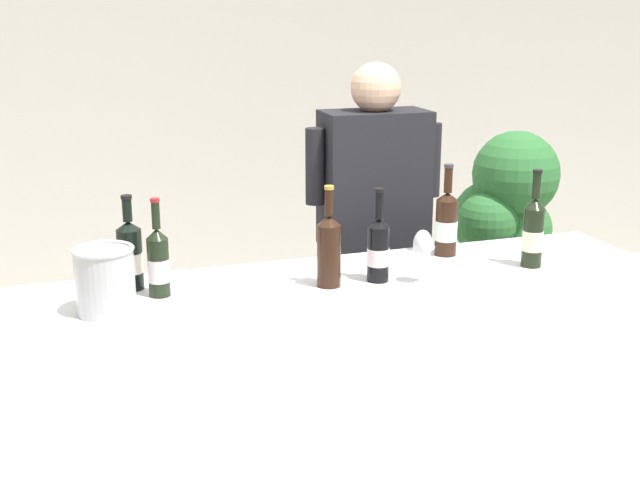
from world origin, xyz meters
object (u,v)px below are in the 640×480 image
at_px(ice_bucket, 105,280).
at_px(person_server, 373,259).
at_px(wine_bottle_5, 378,249).
at_px(wine_glass, 423,247).
at_px(potted_shrub, 502,231).
at_px(wine_bottle_4, 533,232).
at_px(wine_bottle_3, 130,255).
at_px(wine_bottle_0, 158,262).
at_px(wine_bottle_1, 446,223).
at_px(wine_bottle_2, 329,249).

height_order(ice_bucket, person_server, person_server).
xyz_separation_m(wine_bottle_5, person_server, (0.26, 0.69, -0.26)).
distance_m(wine_glass, potted_shrub, 1.39).
xyz_separation_m(wine_glass, potted_shrub, (0.92, 1.01, -0.28)).
xyz_separation_m(wine_bottle_5, ice_bucket, (-0.91, -0.02, -0.01)).
xyz_separation_m(person_server, potted_shrub, (0.79, 0.25, -0.01)).
height_order(wine_bottle_4, wine_glass, wine_bottle_4).
xyz_separation_m(wine_bottle_3, potted_shrub, (1.87, 0.76, -0.27)).
relative_size(wine_bottle_0, potted_shrub, 0.25).
bearing_deg(wine_bottle_1, wine_glass, -129.98).
distance_m(wine_bottle_0, wine_bottle_3, 0.13).
bearing_deg(wine_bottle_4, wine_bottle_3, 171.72).
bearing_deg(person_server, wine_bottle_0, -148.87).
height_order(wine_bottle_4, potted_shrub, wine_bottle_4).
bearing_deg(wine_bottle_5, wine_bottle_0, 173.53).
distance_m(wine_bottle_5, wine_glass, 0.15).
relative_size(wine_bottle_0, wine_bottle_1, 0.93).
bearing_deg(ice_bucket, wine_bottle_3, 64.90).
distance_m(wine_glass, person_server, 0.81).
distance_m(wine_bottle_2, wine_glass, 0.32).
xyz_separation_m(wine_glass, ice_bucket, (-1.05, 0.04, -0.02)).
distance_m(wine_bottle_3, wine_bottle_4, 1.43).
relative_size(wine_bottle_2, wine_bottle_5, 1.06).
relative_size(wine_bottle_5, ice_bucket, 1.56).
relative_size(wine_bottle_1, wine_bottle_3, 1.09).
relative_size(wine_bottle_1, potted_shrub, 0.27).
relative_size(wine_bottle_0, wine_bottle_4, 0.92).
bearing_deg(wine_bottle_2, potted_shrub, 37.31).
height_order(wine_bottle_3, wine_bottle_5, wine_bottle_5).
xyz_separation_m(wine_bottle_0, wine_bottle_3, (-0.08, 0.10, 0.00)).
relative_size(wine_bottle_0, wine_bottle_3, 1.02).
height_order(wine_bottle_1, ice_bucket, wine_bottle_1).
bearing_deg(wine_bottle_0, wine_bottle_4, -4.56).
bearing_deg(wine_bottle_1, wine_bottle_2, -159.33).
bearing_deg(wine_bottle_5, wine_glass, -26.24).
distance_m(person_server, potted_shrub, 0.83).
relative_size(wine_bottle_4, ice_bucket, 1.70).
bearing_deg(wine_bottle_5, wine_bottle_1, 29.55).
bearing_deg(ice_bucket, wine_bottle_1, 10.14).
bearing_deg(ice_bucket, wine_bottle_5, 1.39).
bearing_deg(wine_bottle_0, wine_bottle_2, -8.36).
bearing_deg(potted_shrub, wine_bottle_3, -157.94).
distance_m(wine_bottle_1, wine_bottle_5, 0.42).
height_order(wine_bottle_4, wine_bottle_5, wine_bottle_4).
distance_m(wine_bottle_1, person_server, 0.56).
bearing_deg(wine_glass, potted_shrub, 47.62).
xyz_separation_m(wine_glass, person_server, (0.13, 0.75, -0.27)).
relative_size(wine_bottle_1, wine_bottle_4, 0.98).
xyz_separation_m(wine_bottle_4, potted_shrub, (0.46, 0.96, -0.28)).
bearing_deg(wine_glass, person_server, 80.48).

